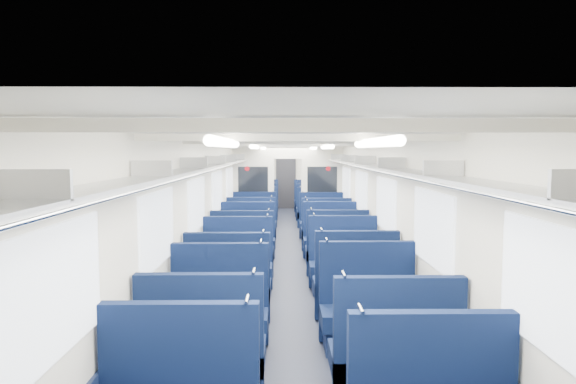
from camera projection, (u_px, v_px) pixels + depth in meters
The scene contains 37 objects.
floor at pixel (289, 258), 10.35m from camera, with size 2.80×18.00×0.01m, color black.
ceiling at pixel (289, 143), 10.16m from camera, with size 2.80×18.00×0.01m, color white.
wall_left at pixel (220, 201), 10.24m from camera, with size 0.02×18.00×2.35m, color silver.
dado_left at pixel (221, 241), 10.31m from camera, with size 0.03×17.90×0.70m, color #101935.
wall_right at pixel (357, 201), 10.27m from camera, with size 0.02×18.00×2.35m, color silver.
dado_right at pixel (356, 241), 10.34m from camera, with size 0.03×17.90×0.70m, color #101935.
wall_far at pixel (286, 178), 19.22m from camera, with size 2.80×0.02×2.35m, color silver.
luggage_rack_left at pixel (229, 162), 10.17m from camera, with size 0.36×17.40×0.18m.
luggage_rack_right at pixel (349, 162), 10.20m from camera, with size 0.36×17.40×0.18m.
windows at pixel (289, 191), 9.78m from camera, with size 2.78×15.60×0.75m.
ceiling_fittings at pixel (289, 146), 9.90m from camera, with size 2.70×16.06×0.11m.
end_door at pixel (286, 182), 19.18m from camera, with size 0.75×0.06×2.00m, color black.
bulkhead at pixel (288, 189), 12.79m from camera, with size 2.80×0.10×2.35m.
seat_4 at pixel (203, 359), 4.42m from camera, with size 1.08×0.60×1.21m.
seat_5 at pixel (394, 364), 4.32m from camera, with size 1.08×0.60×1.21m.
seat_6 at pixel (219, 318), 5.51m from camera, with size 1.08×0.60×1.21m.
seat_7 at pixel (368, 315), 5.62m from camera, with size 1.08×0.60×1.21m.
seat_8 at pixel (229, 292), 6.53m from camera, with size 1.08×0.60×1.21m.
seat_9 at pixel (355, 289), 6.67m from camera, with size 1.08×0.60×1.21m.
seat_10 at pixel (237, 269), 7.78m from camera, with size 1.08×0.60×1.21m.
seat_11 at pixel (344, 268), 7.88m from camera, with size 1.08×0.60×1.21m.
seat_12 at pixel (243, 255), 8.84m from camera, with size 1.08×0.60×1.21m.
seat_13 at pixel (336, 254), 8.94m from camera, with size 1.08×0.60×1.21m.
seat_14 at pixel (248, 243), 10.04m from camera, with size 1.08×0.60×1.21m.
seat_15 at pixel (330, 242), 10.10m from camera, with size 1.08×0.60×1.21m.
seat_16 at pixel (252, 232), 11.34m from camera, with size 1.08×0.60×1.21m.
seat_17 at pixel (326, 234), 11.14m from camera, with size 1.08×0.60×1.21m.
seat_18 at pixel (254, 225), 12.48m from camera, with size 1.08×0.60×1.21m.
seat_19 at pixel (322, 225), 12.38m from camera, with size 1.08×0.60×1.21m.
seat_20 at pixel (258, 214), 14.50m from camera, with size 1.08×0.60×1.21m.
seat_21 at pixel (316, 215), 14.40m from camera, with size 1.08×0.60×1.21m.
seat_22 at pixel (260, 210), 15.67m from camera, with size 1.08×0.60×1.21m.
seat_23 at pixel (314, 210), 15.54m from camera, with size 1.08×0.60×1.21m.
seat_24 at pixel (262, 206), 16.81m from camera, with size 1.08×0.60×1.21m.
seat_25 at pixel (311, 206), 16.79m from camera, with size 1.08×0.60×1.21m.
seat_26 at pixel (263, 203), 17.81m from camera, with size 1.08×0.60×1.21m.
seat_27 at pixel (310, 203), 17.79m from camera, with size 1.08×0.60×1.21m.
Camera 1 is at (-0.13, -10.20, 2.20)m, focal length 31.40 mm.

